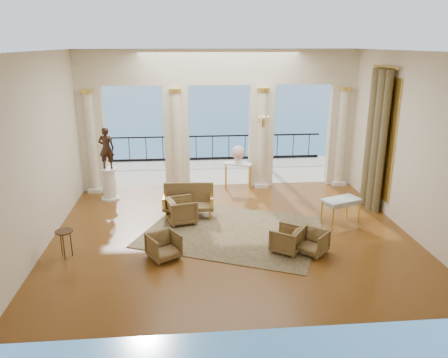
{
  "coord_description": "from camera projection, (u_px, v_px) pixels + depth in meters",
  "views": [
    {
      "loc": [
        -1.12,
        -10.26,
        4.68
      ],
      "look_at": [
        -0.14,
        0.6,
        1.27
      ],
      "focal_mm": 35.0,
      "sensor_mm": 36.0,
      "label": 1
    }
  ],
  "objects": [
    {
      "name": "urn",
      "position": [
        238.0,
        153.0,
        14.32
      ],
      "size": [
        0.44,
        0.44,
        0.59
      ],
      "color": "white",
      "rests_on": "console_table"
    },
    {
      "name": "console_table",
      "position": [
        238.0,
        168.0,
        14.46
      ],
      "size": [
        0.98,
        0.67,
        0.87
      ],
      "rotation": [
        0.0,
        0.0,
        -0.37
      ],
      "color": "silver",
      "rests_on": "ground"
    },
    {
      "name": "terrace",
      "position": [
        215.0,
        171.0,
        16.78
      ],
      "size": [
        10.0,
        3.6,
        0.1
      ],
      "primitive_type": "cube",
      "color": "beige",
      "rests_on": "ground"
    },
    {
      "name": "pedestal",
      "position": [
        109.0,
        185.0,
        13.49
      ],
      "size": [
        0.55,
        0.55,
        1.01
      ],
      "color": "silver",
      "rests_on": "ground"
    },
    {
      "name": "armchair_a",
      "position": [
        164.0,
        245.0,
        9.82
      ],
      "size": [
        0.86,
        0.84,
        0.66
      ],
      "primitive_type": "imported",
      "rotation": [
        0.0,
        0.0,
        0.52
      ],
      "color": "#47391D",
      "rests_on": "ground"
    },
    {
      "name": "armchair_b",
      "position": [
        312.0,
        241.0,
        10.06
      ],
      "size": [
        0.84,
        0.84,
        0.63
      ],
      "primitive_type": "imported",
      "rotation": [
        0.0,
        0.0,
        -0.76
      ],
      "color": "#47391D",
      "rests_on": "ground"
    },
    {
      "name": "palm_tree",
      "position": [
        266.0,
        59.0,
        16.47
      ],
      "size": [
        2.0,
        2.0,
        4.5
      ],
      "color": "#4C3823",
      "rests_on": "terrace"
    },
    {
      "name": "wall_sconce",
      "position": [
        263.0,
        122.0,
        14.04
      ],
      "size": [
        0.3,
        0.11,
        0.33
      ],
      "color": "gold",
      "rests_on": "arcade"
    },
    {
      "name": "curtain",
      "position": [
        375.0,
        140.0,
        12.44
      ],
      "size": [
        0.33,
        1.4,
        4.09
      ],
      "color": "#494524",
      "rests_on": "ground"
    },
    {
      "name": "statue",
      "position": [
        106.0,
        148.0,
        13.14
      ],
      "size": [
        0.5,
        0.37,
        1.28
      ],
      "primitive_type": "imported",
      "rotation": [
        0.0,
        0.0,
        3.0
      ],
      "color": "black",
      "rests_on": "pedestal"
    },
    {
      "name": "armchair_c",
      "position": [
        287.0,
        238.0,
        10.14
      ],
      "size": [
        0.86,
        0.87,
        0.66
      ],
      "primitive_type": "imported",
      "rotation": [
        0.0,
        0.0,
        -2.18
      ],
      "color": "#47391D",
      "rests_on": "ground"
    },
    {
      "name": "side_table",
      "position": [
        64.0,
        235.0,
        9.8
      ],
      "size": [
        0.4,
        0.4,
        0.65
      ],
      "color": "black",
      "rests_on": "ground"
    },
    {
      "name": "room_walls",
      "position": [
        238.0,
        131.0,
        9.33
      ],
      "size": [
        9.0,
        9.0,
        9.0
      ],
      "color": "#F4E8CD",
      "rests_on": "ground"
    },
    {
      "name": "sea",
      "position": [
        192.0,
        112.0,
        70.07
      ],
      "size": [
        160.0,
        160.0,
        0.0
      ],
      "primitive_type": "plane",
      "color": "#2F6593",
      "rests_on": "ground"
    },
    {
      "name": "game_table",
      "position": [
        341.0,
        202.0,
        11.68
      ],
      "size": [
        1.13,
        0.88,
        0.69
      ],
      "rotation": [
        0.0,
        0.0,
        0.39
      ],
      "color": "#9EB6CA",
      "rests_on": "ground"
    },
    {
      "name": "armchair_d",
      "position": [
        182.0,
        209.0,
        11.77
      ],
      "size": [
        0.85,
        0.89,
        0.76
      ],
      "primitive_type": "imported",
      "rotation": [
        0.0,
        0.0,
        1.82
      ],
      "color": "#47391D",
      "rests_on": "ground"
    },
    {
      "name": "arcade",
      "position": [
        219.0,
        110.0,
        14.11
      ],
      "size": [
        9.0,
        0.56,
        4.5
      ],
      "color": "beige",
      "rests_on": "ground"
    },
    {
      "name": "window_frame",
      "position": [
        382.0,
        137.0,
        12.43
      ],
      "size": [
        0.04,
        1.6,
        3.4
      ],
      "primitive_type": "cube",
      "color": "gold",
      "rests_on": "room_walls"
    },
    {
      "name": "balustrade",
      "position": [
        213.0,
        150.0,
        18.16
      ],
      "size": [
        9.0,
        0.06,
        1.03
      ],
      "color": "black",
      "rests_on": "terrace"
    },
    {
      "name": "floor",
      "position": [
        231.0,
        233.0,
        11.25
      ],
      "size": [
        9.0,
        9.0,
        0.0
      ],
      "primitive_type": "plane",
      "color": "#49220F",
      "rests_on": "ground"
    },
    {
      "name": "settee",
      "position": [
        189.0,
        200.0,
        12.21
      ],
      "size": [
        1.44,
        0.69,
        0.93
      ],
      "rotation": [
        0.0,
        0.0,
        -0.07
      ],
      "color": "#47391D",
      "rests_on": "ground"
    },
    {
      "name": "headland",
      "position": [
        18.0,
        89.0,
        76.09
      ],
      "size": [
        22.0,
        18.0,
        6.0
      ],
      "primitive_type": "cube",
      "color": "black",
      "rests_on": "sea"
    },
    {
      "name": "rug",
      "position": [
        232.0,
        231.0,
        11.29
      ],
      "size": [
        5.26,
        4.77,
        0.02
      ],
      "primitive_type": "cube",
      "rotation": [
        0.0,
        0.0,
        -0.41
      ],
      "color": "#303319",
      "rests_on": "ground"
    }
  ]
}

